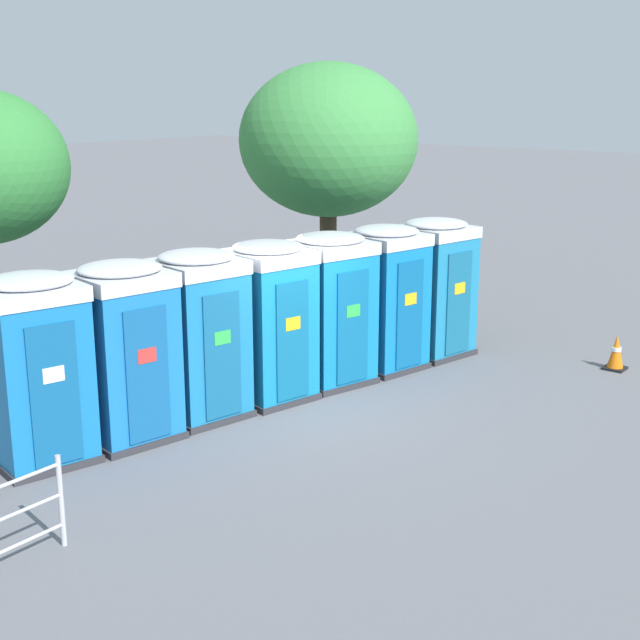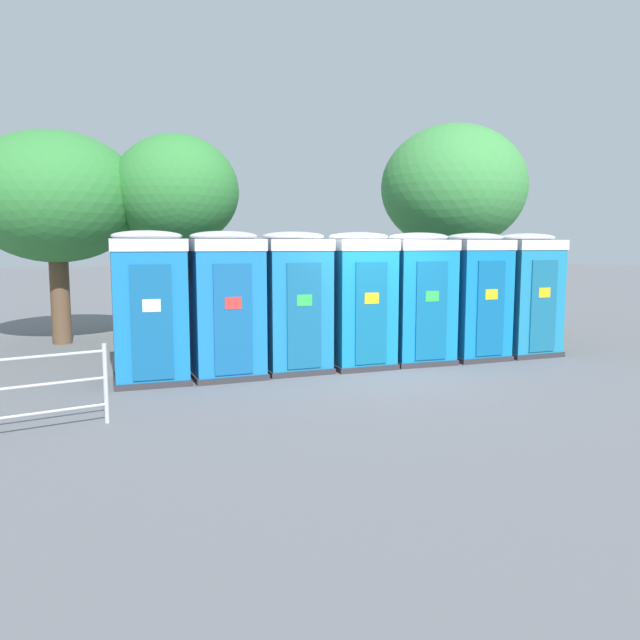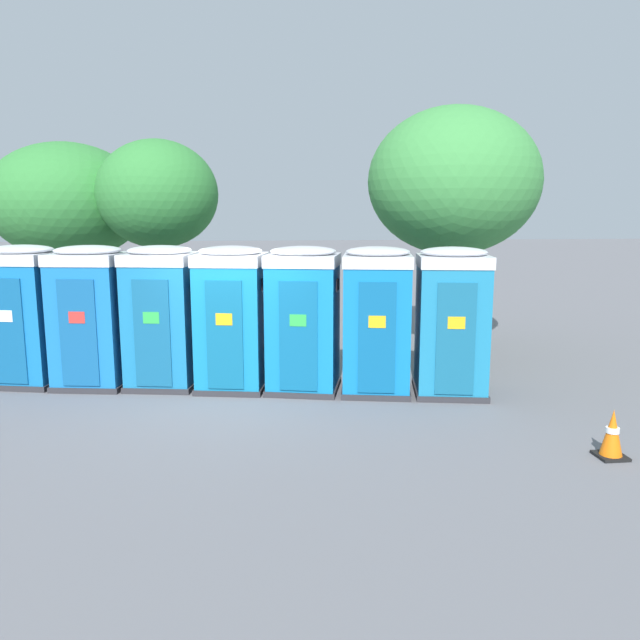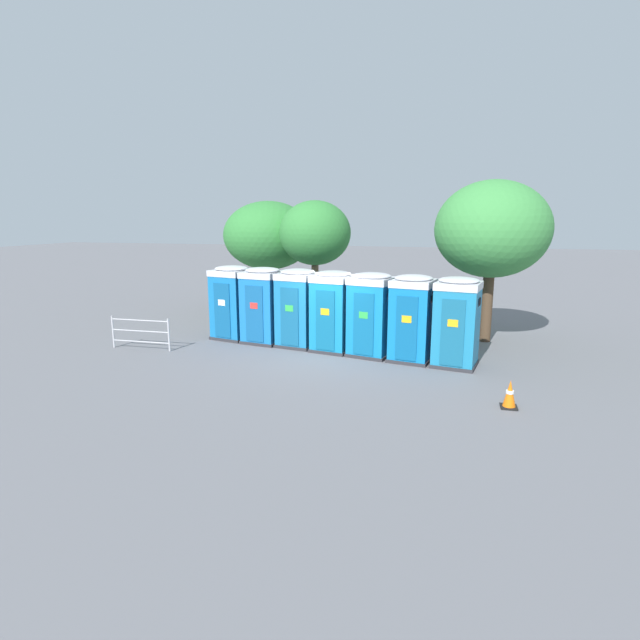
# 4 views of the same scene
# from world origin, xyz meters

# --- Properties ---
(ground_plane) EXTENTS (120.00, 120.00, 0.00)m
(ground_plane) POSITION_xyz_m (0.00, 0.00, 0.00)
(ground_plane) COLOR slate
(portapotty_0) EXTENTS (1.47, 1.45, 2.54)m
(portapotty_0) POSITION_xyz_m (-3.64, 1.24, 1.28)
(portapotty_0) COLOR #2D2D33
(portapotty_0) RESTS_ON ground
(portapotty_1) EXTENTS (1.43, 1.40, 2.54)m
(portapotty_1) POSITION_xyz_m (-2.40, 0.95, 1.28)
(portapotty_1) COLOR #2D2D33
(portapotty_1) RESTS_ON ground
(portapotty_2) EXTENTS (1.39, 1.39, 2.54)m
(portapotty_2) POSITION_xyz_m (-1.14, 0.77, 1.28)
(portapotty_2) COLOR #2D2D33
(portapotty_2) RESTS_ON ground
(portapotty_3) EXTENTS (1.39, 1.40, 2.54)m
(portapotty_3) POSITION_xyz_m (0.10, 0.47, 1.28)
(portapotty_3) COLOR #2D2D33
(portapotty_3) RESTS_ON ground
(portapotty_4) EXTENTS (1.47, 1.46, 2.54)m
(portapotty_4) POSITION_xyz_m (1.35, 0.22, 1.28)
(portapotty_4) COLOR #2D2D33
(portapotty_4) RESTS_ON ground
(portapotty_5) EXTENTS (1.39, 1.40, 2.54)m
(portapotty_5) POSITION_xyz_m (2.59, -0.06, 1.28)
(portapotty_5) COLOR #2D2D33
(portapotty_5) RESTS_ON ground
(portapotty_6) EXTENTS (1.40, 1.40, 2.54)m
(portapotty_6) POSITION_xyz_m (3.84, -0.30, 1.28)
(portapotty_6) COLOR #2D2D33
(portapotty_6) RESTS_ON ground
(street_tree_0) EXTENTS (3.72, 3.72, 5.36)m
(street_tree_0) POSITION_xyz_m (4.88, 2.96, 3.76)
(street_tree_0) COLOR #4C3826
(street_tree_0) RESTS_ON ground
(street_tree_1) EXTENTS (2.90, 2.90, 4.84)m
(street_tree_1) POSITION_xyz_m (-1.73, 5.20, 3.52)
(street_tree_1) COLOR brown
(street_tree_1) RESTS_ON ground
(street_tree_2) EXTENTS (3.94, 3.94, 4.87)m
(street_tree_2) POSITION_xyz_m (-4.16, 6.43, 3.36)
(street_tree_2) COLOR brown
(street_tree_2) RESTS_ON ground
(traffic_cone) EXTENTS (0.36, 0.36, 0.64)m
(traffic_cone) POSITION_xyz_m (4.98, -3.35, 0.31)
(traffic_cone) COLOR black
(traffic_cone) RESTS_ON ground
(event_barrier) EXTENTS (2.06, 0.09, 1.05)m
(event_barrier) POSITION_xyz_m (-5.88, -0.91, 0.57)
(event_barrier) COLOR #B7B7BC
(event_barrier) RESTS_ON ground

